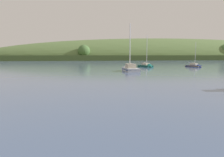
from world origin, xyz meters
TOP-DOWN VIEW (x-y plane):
  - far_shoreline_hill at (61.62, 220.72)m, footprint 516.27×150.06m
  - sailboat_near_mooring at (-1.70, 59.60)m, footprint 4.12×9.52m
  - sailboat_midwater_white at (24.79, 76.26)m, footprint 4.58×6.73m
  - sailboat_far_left at (6.93, 76.88)m, footprint 5.21×7.87m

SIDE VIEW (x-z plane):
  - far_shoreline_hill at x=61.62m, z-range -21.65..22.08m
  - sailboat_far_left at x=6.93m, z-range -6.18..6.71m
  - sailboat_midwater_white at x=24.79m, z-range -4.65..5.26m
  - sailboat_near_mooring at x=-1.70m, z-range -6.89..7.66m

